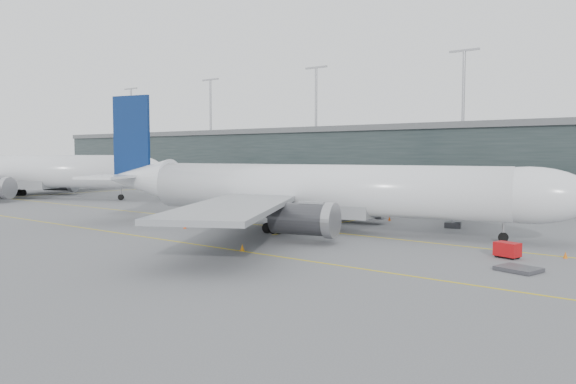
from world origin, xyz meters
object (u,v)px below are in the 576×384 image
Objects in this scene: main_aircraft at (315,190)px; jet_bridge at (476,184)px; second_aircraft at (17,172)px; gse_cart at (507,249)px.

main_aircraft is 28.34m from jet_bridge.
gse_cart is (102.20, -5.94, -4.72)m from second_aircraft.
jet_bridge is (10.22, 26.43, -0.12)m from main_aircraft.
gse_cart is (13.89, -30.51, -4.01)m from jet_bridge.
main_aircraft reaches higher than gse_cart.
second_aircraft reaches higher than gse_cart.
jet_bridge is at bearing 55.93° from main_aircraft.
second_aircraft is (-78.09, 1.86, 0.58)m from main_aircraft.
second_aircraft is 102.48m from gse_cart.
main_aircraft reaches higher than jet_bridge.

